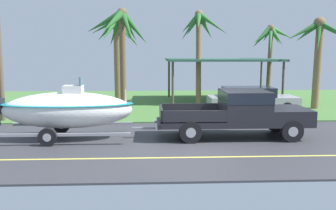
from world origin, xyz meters
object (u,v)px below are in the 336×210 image
at_px(palm_tree_near_left, 121,34).
at_px(palm_tree_mid, 318,43).
at_px(palm_tree_far_left, 270,41).
at_px(palm_tree_far_right, 200,32).
at_px(pickup_truck_towing, 243,111).
at_px(parked_sedan_near, 251,100).
at_px(boat_on_trailer, 67,110).
at_px(carport_awning, 222,61).
at_px(palm_tree_near_right, 117,38).

distance_m(palm_tree_near_left, palm_tree_mid, 10.91).
xyz_separation_m(palm_tree_far_left, palm_tree_far_right, (-4.89, -1.92, 0.50)).
height_order(pickup_truck_towing, palm_tree_far_right, palm_tree_far_right).
relative_size(pickup_truck_towing, parked_sedan_near, 1.25).
bearing_deg(boat_on_trailer, pickup_truck_towing, 0.00).
bearing_deg(palm_tree_far_left, pickup_truck_towing, -112.01).
distance_m(palm_tree_far_left, palm_tree_far_right, 5.27).
relative_size(carport_awning, palm_tree_near_left, 1.32).
height_order(carport_awning, palm_tree_near_left, palm_tree_near_left).
relative_size(parked_sedan_near, carport_awning, 0.66).
relative_size(pickup_truck_towing, palm_tree_near_left, 1.09).
xyz_separation_m(palm_tree_near_left, palm_tree_mid, (10.75, 1.84, -0.39)).
bearing_deg(pickup_truck_towing, boat_on_trailer, -180.00).
relative_size(carport_awning, palm_tree_mid, 1.38).
distance_m(boat_on_trailer, palm_tree_mid, 14.39).
distance_m(palm_tree_near_right, palm_tree_far_right, 5.01).
bearing_deg(palm_tree_far_right, carport_awning, 42.83).
distance_m(palm_tree_near_left, palm_tree_far_left, 11.04).
xyz_separation_m(carport_awning, palm_tree_far_left, (3.27, 0.41, 1.26)).
distance_m(palm_tree_near_right, palm_tree_mid, 11.55).
distance_m(parked_sedan_near, palm_tree_far_left, 6.41).
bearing_deg(palm_tree_near_right, palm_tree_far_left, 9.17).
xyz_separation_m(boat_on_trailer, palm_tree_far_right, (6.14, 8.86, 3.33)).
xyz_separation_m(palm_tree_near_left, palm_tree_far_right, (4.45, 3.96, 0.31)).
relative_size(palm_tree_mid, palm_tree_far_right, 0.90).
distance_m(boat_on_trailer, palm_tree_far_right, 11.28).
height_order(parked_sedan_near, palm_tree_near_left, palm_tree_near_left).
bearing_deg(pickup_truck_towing, palm_tree_mid, 49.43).
relative_size(carport_awning, palm_tree_far_left, 1.41).
bearing_deg(boat_on_trailer, carport_awning, 53.19).
xyz_separation_m(palm_tree_near_right, palm_tree_mid, (11.29, -2.44, -0.30)).
bearing_deg(palm_tree_near_left, pickup_truck_towing, -44.52).
bearing_deg(palm_tree_far_right, palm_tree_near_left, -138.31).
bearing_deg(palm_tree_mid, palm_tree_far_right, 161.40).
height_order(palm_tree_mid, palm_tree_far_left, palm_tree_mid).
bearing_deg(carport_awning, palm_tree_far_left, 7.22).
bearing_deg(parked_sedan_near, palm_tree_far_left, 63.45).
distance_m(boat_on_trailer, parked_sedan_near, 10.37).
xyz_separation_m(pickup_truck_towing, boat_on_trailer, (-6.66, -0.00, 0.10)).
height_order(palm_tree_near_left, palm_tree_far_right, palm_tree_far_right).
bearing_deg(palm_tree_far_left, palm_tree_far_right, -158.59).
relative_size(boat_on_trailer, carport_awning, 0.84).
bearing_deg(palm_tree_near_right, palm_tree_mid, -12.21).
height_order(parked_sedan_near, palm_tree_far_left, palm_tree_far_left).
distance_m(carport_awning, palm_tree_near_right, 6.85).
height_order(pickup_truck_towing, palm_tree_near_right, palm_tree_near_right).
relative_size(parked_sedan_near, palm_tree_far_left, 0.93).
xyz_separation_m(palm_tree_mid, palm_tree_far_left, (-1.41, 4.04, 0.20)).
height_order(carport_awning, palm_tree_mid, palm_tree_mid).
bearing_deg(palm_tree_far_left, palm_tree_near_left, -147.80).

